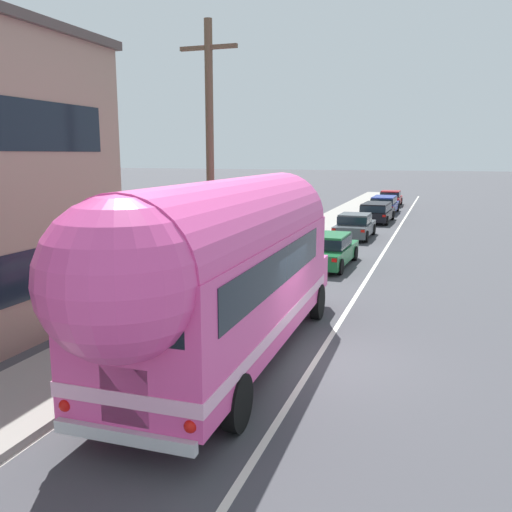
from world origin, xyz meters
TOP-DOWN VIEW (x-y plane):
  - ground_plane at (0.00, 0.00)m, footprint 300.00×300.00m
  - lane_markings at (-1.66, 12.00)m, footprint 3.73×80.00m
  - sidewalk_slab at (-4.82, 10.00)m, footprint 2.44×90.00m
  - utility_pole at (-4.22, 3.79)m, footprint 1.80×0.24m
  - painted_bus at (-1.78, -1.15)m, footprint 2.72×11.27m
  - car_lead at (-1.89, 10.60)m, footprint 1.98×4.57m
  - car_second at (-2.04, 18.78)m, footprint 1.93×4.36m
  - car_third at (-1.71, 26.31)m, footprint 2.09×4.72m
  - car_fourth at (-1.81, 32.46)m, footprint 2.01×4.84m
  - car_fifth at (-1.96, 39.20)m, footprint 1.94×4.39m

SIDE VIEW (x-z plane):
  - ground_plane at x=0.00m, z-range 0.00..0.00m
  - lane_markings at x=-1.66m, z-range 0.00..0.01m
  - sidewalk_slab at x=-4.82m, z-range 0.00..0.15m
  - car_second at x=-2.04m, z-range 0.04..1.41m
  - car_fifth at x=-1.96m, z-range 0.05..1.42m
  - car_lead at x=-1.89m, z-range 0.05..1.42m
  - car_third at x=-1.71m, z-range 0.10..1.47m
  - car_fourth at x=-1.81m, z-range 0.11..1.48m
  - painted_bus at x=-1.78m, z-range 0.24..4.37m
  - utility_pole at x=-4.22m, z-range 0.17..8.67m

